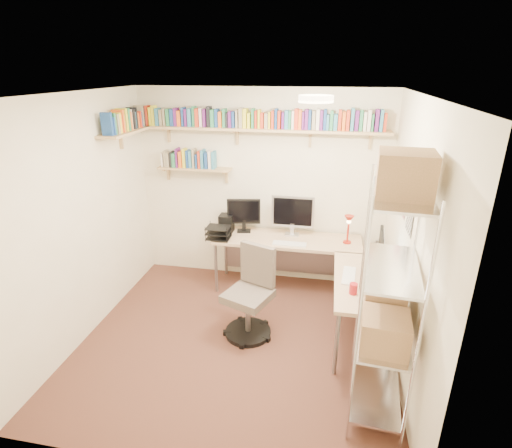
{
  "coord_description": "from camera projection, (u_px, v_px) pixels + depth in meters",
  "views": [
    {
      "loc": [
        0.86,
        -3.39,
        2.71
      ],
      "look_at": [
        0.11,
        0.55,
        1.13
      ],
      "focal_mm": 28.0,
      "sensor_mm": 36.0,
      "label": 1
    }
  ],
  "objects": [
    {
      "name": "office_chair",
      "position": [
        251.0,
        299.0,
        4.24
      ],
      "size": [
        0.57,
        0.57,
        0.99
      ],
      "rotation": [
        0.0,
        0.0,
        -0.37
      ],
      "color": "black",
      "rests_on": "ground"
    },
    {
      "name": "corner_desk",
      "position": [
        295.0,
        248.0,
        4.76
      ],
      "size": [
        2.15,
        1.81,
        1.23
      ],
      "color": "tan",
      "rests_on": "ground"
    },
    {
      "name": "ground",
      "position": [
        236.0,
        341.0,
        4.24
      ],
      "size": [
        3.2,
        3.2,
        0.0
      ],
      "primitive_type": "plane",
      "color": "#4B2820",
      "rests_on": "ground"
    },
    {
      "name": "room_shell",
      "position": [
        233.0,
        203.0,
        3.67
      ],
      "size": [
        3.24,
        3.04,
        2.52
      ],
      "color": "beige",
      "rests_on": "ground"
    },
    {
      "name": "wall_shelves",
      "position": [
        224.0,
        129.0,
        4.75
      ],
      "size": [
        3.12,
        1.09,
        0.8
      ],
      "color": "tan",
      "rests_on": "ground"
    },
    {
      "name": "wire_rack",
      "position": [
        390.0,
        277.0,
        3.0
      ],
      "size": [
        0.5,
        0.9,
        2.2
      ],
      "rotation": [
        0.0,
        0.0,
        -0.09
      ],
      "color": "silver",
      "rests_on": "ground"
    }
  ]
}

